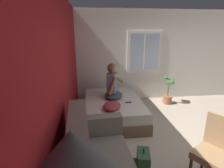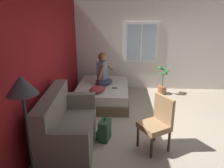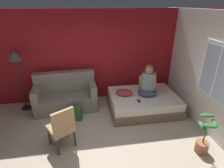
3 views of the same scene
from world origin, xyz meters
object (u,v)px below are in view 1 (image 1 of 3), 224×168
Objects in this scene: throw_pillow at (112,106)px; person_seated at (113,84)px; bed at (113,109)px; side_chair at (217,149)px; cell_phone at (128,102)px; backpack at (142,164)px; potted_plant at (168,94)px.

person_seated is at bearing -8.35° from throw_pillow.
bed is 3.97× the size of throw_pillow.
side_chair is 1.12× the size of person_seated.
person_seated is at bearing 44.78° from cell_phone.
side_chair is at bearing -102.87° from backpack.
bed is at bearing 112.11° from potted_plant.
side_chair reaches higher than potted_plant.
person_seated is 1.91× the size of backpack.
side_chair reaches higher than throw_pillow.
side_chair is 6.81× the size of cell_phone.
bed is at bearing 5.88° from backpack.
cell_phone reaches higher than backpack.
side_chair is 1.05m from backpack.
potted_plant is (0.94, -1.40, -0.18)m from cell_phone.
person_seated is 2.10m from backpack.
side_chair is 2.89m from potted_plant.
backpack is (0.22, 0.96, -0.34)m from side_chair.
potted_plant is at bearing -70.49° from person_seated.
person_seated is (0.09, -0.00, 0.60)m from bed.
cell_phone is at bearing 23.84° from side_chair.
backpack is at bearing 149.43° from potted_plant.
potted_plant is (0.70, -1.73, 0.07)m from bed.
potted_plant is at bearing -55.67° from throw_pillow.
person_seated is at bearing 5.52° from backpack.
person_seated reaches higher than bed.
throw_pillow is at bearing 124.33° from potted_plant.
bed is 0.61m from person_seated.
bed is 0.48m from cell_phone.
side_chair is at bearing -151.29° from bed.
throw_pillow is at bearing 11.85° from backpack.
bed is 4.16× the size of backpack.
bed is 1.87m from potted_plant.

